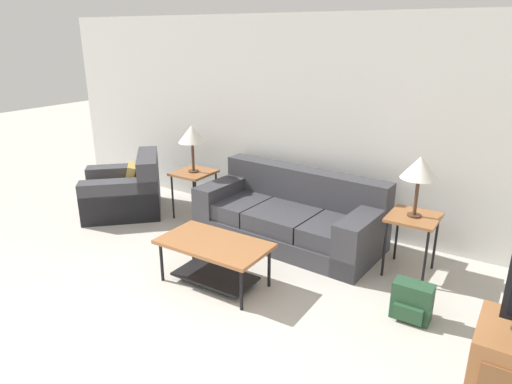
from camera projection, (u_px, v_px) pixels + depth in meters
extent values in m
cube|color=silver|center=(320.00, 125.00, 5.61)|extent=(8.62, 0.06, 2.60)
cube|color=#38383D|center=(287.00, 232.00, 5.46)|extent=(2.25, 1.11, 0.22)
cube|color=#38383D|center=(238.00, 204.00, 5.79)|extent=(0.76, 0.92, 0.20)
cube|color=#38383D|center=(287.00, 217.00, 5.38)|extent=(0.76, 0.92, 0.20)
cube|color=#38383D|center=(343.00, 232.00, 4.97)|extent=(0.76, 0.92, 0.20)
cube|color=#38383D|center=(304.00, 184.00, 5.57)|extent=(2.20, 0.40, 0.40)
cube|color=#38383D|center=(226.00, 202.00, 5.94)|extent=(0.34, 0.99, 0.58)
cube|color=#38383D|center=(363.00, 239.00, 4.87)|extent=(0.34, 0.99, 0.58)
cube|color=#38383D|center=(123.00, 198.00, 6.34)|extent=(1.41, 1.41, 0.40)
cube|color=#38383D|center=(148.00, 169.00, 6.28)|extent=(0.87, 0.89, 0.40)
cube|color=#38383D|center=(124.00, 184.00, 6.65)|extent=(0.91, 0.88, 0.56)
cube|color=#38383D|center=(120.00, 201.00, 5.98)|extent=(0.91, 0.88, 0.56)
cube|color=tan|center=(130.00, 177.00, 6.27)|extent=(0.37, 0.38, 0.36)
cube|color=#935B33|center=(214.00, 244.00, 4.43)|extent=(1.09, 0.60, 0.04)
cylinder|color=black|center=(162.00, 262.00, 4.55)|extent=(0.03, 0.03, 0.42)
cylinder|color=black|center=(241.00, 289.00, 4.07)|extent=(0.03, 0.03, 0.42)
cylinder|color=black|center=(193.00, 244.00, 4.94)|extent=(0.03, 0.03, 0.42)
cylinder|color=black|center=(269.00, 267.00, 4.45)|extent=(0.03, 0.03, 0.42)
cube|color=black|center=(215.00, 276.00, 4.54)|extent=(0.81, 0.42, 0.02)
cube|color=#935B33|center=(194.00, 173.00, 6.03)|extent=(0.48, 0.51, 0.03)
cylinder|color=black|center=(173.00, 197.00, 6.07)|extent=(0.03, 0.03, 0.60)
cylinder|color=black|center=(196.00, 203.00, 5.86)|extent=(0.03, 0.03, 0.60)
cylinder|color=black|center=(194.00, 188.00, 6.41)|extent=(0.03, 0.03, 0.60)
cylinder|color=black|center=(216.00, 193.00, 6.21)|extent=(0.03, 0.03, 0.60)
cube|color=#935B33|center=(414.00, 217.00, 4.58)|extent=(0.48, 0.51, 0.03)
cylinder|color=black|center=(384.00, 249.00, 4.62)|extent=(0.03, 0.03, 0.60)
cylinder|color=black|center=(425.00, 259.00, 4.41)|extent=(0.03, 0.03, 0.60)
cylinder|color=black|center=(397.00, 234.00, 4.96)|extent=(0.03, 0.03, 0.60)
cylinder|color=black|center=(435.00, 243.00, 4.75)|extent=(0.03, 0.03, 0.60)
cylinder|color=#472D1E|center=(194.00, 171.00, 6.02)|extent=(0.14, 0.14, 0.02)
cylinder|color=#472D1E|center=(193.00, 156.00, 5.96)|extent=(0.04, 0.04, 0.38)
cone|color=white|center=(192.00, 134.00, 5.86)|extent=(0.36, 0.36, 0.22)
cylinder|color=#472D1E|center=(414.00, 215.00, 4.57)|extent=(0.14, 0.14, 0.02)
cylinder|color=#472D1E|center=(416.00, 197.00, 4.51)|extent=(0.04, 0.04, 0.38)
cone|color=white|center=(420.00, 167.00, 4.41)|extent=(0.36, 0.36, 0.22)
cube|color=#23472D|center=(412.00, 301.00, 3.96)|extent=(0.33, 0.18, 0.34)
cube|color=#23472D|center=(408.00, 314.00, 3.89)|extent=(0.25, 0.05, 0.14)
cylinder|color=#23472D|center=(405.00, 291.00, 4.08)|extent=(0.02, 0.02, 0.26)
cylinder|color=#23472D|center=(426.00, 297.00, 3.99)|extent=(0.02, 0.02, 0.26)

